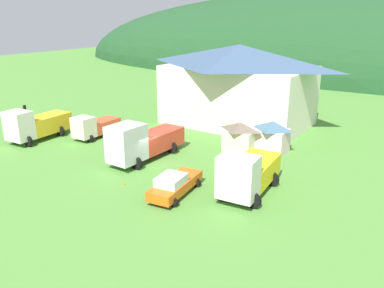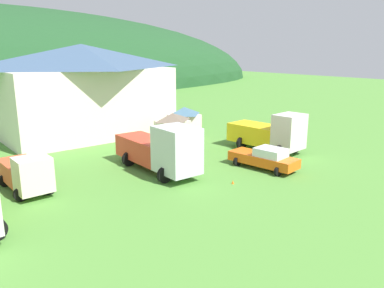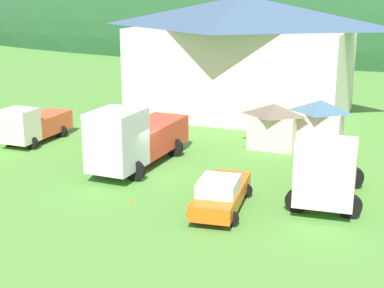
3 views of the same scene
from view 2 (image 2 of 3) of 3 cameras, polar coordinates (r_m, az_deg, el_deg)
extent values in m
plane|color=#518C38|center=(28.03, -2.72, -4.17)|extent=(200.00, 200.00, 0.00)
cube|color=silver|center=(41.23, -15.69, 6.05)|extent=(15.94, 10.21, 6.82)
pyramid|color=#3D5675|center=(40.90, -16.12, 12.45)|extent=(17.21, 11.03, 2.39)
cube|color=beige|center=(36.53, -2.90, 1.84)|extent=(2.85, 2.09, 2.11)
pyramid|color=#6B5B4C|center=(36.26, -2.93, 4.04)|extent=(3.08, 2.26, 0.74)
cube|color=beige|center=(39.25, -1.15, 2.80)|extent=(2.72, 2.30, 2.23)
pyramid|color=#42667F|center=(38.98, -1.16, 4.97)|extent=(2.94, 2.49, 0.78)
cube|color=beige|center=(24.74, -22.56, -4.22)|extent=(1.98, 1.81, 2.10)
cube|color=black|center=(24.52, -22.59, -3.24)|extent=(1.08, 1.44, 0.67)
cube|color=#DB512D|center=(27.33, -24.21, -3.66)|extent=(2.00, 3.59, 1.24)
cylinder|color=black|center=(25.30, -20.55, -6.15)|extent=(0.80, 0.30, 0.80)
cylinder|color=black|center=(24.86, -24.15, -6.86)|extent=(0.80, 0.30, 0.80)
cylinder|color=black|center=(28.21, -22.78, -4.31)|extent=(0.80, 0.30, 0.80)
cylinder|color=black|center=(27.82, -26.03, -4.90)|extent=(0.80, 0.30, 0.80)
cube|color=silver|center=(25.79, -2.27, -0.88)|extent=(2.41, 2.97, 3.12)
cube|color=black|center=(25.51, -2.10, 0.55)|extent=(1.31, 2.37, 1.00)
cube|color=red|center=(29.28, -6.94, -0.69)|extent=(2.46, 5.27, 1.62)
cylinder|color=black|center=(26.82, -0.47, -3.76)|extent=(1.10, 0.30, 1.10)
cylinder|color=black|center=(25.68, -4.10, -4.61)|extent=(1.10, 0.30, 1.10)
cylinder|color=black|center=(30.65, -6.03, -1.57)|extent=(1.10, 0.30, 1.10)
cylinder|color=black|center=(29.66, -9.38, -2.21)|extent=(1.10, 0.30, 1.10)
cube|color=silver|center=(32.85, 14.24, 1.77)|extent=(2.74, 2.14, 2.94)
cube|color=black|center=(32.67, 14.45, 2.85)|extent=(1.51, 1.65, 0.94)
cube|color=yellow|center=(34.79, 9.52, 1.56)|extent=(2.98, 4.93, 1.61)
cylinder|color=black|center=(34.13, 15.10, -0.37)|extent=(1.10, 0.30, 1.10)
cylinder|color=black|center=(32.24, 13.01, -1.07)|extent=(1.10, 0.30, 1.10)
cylinder|color=black|center=(36.28, 9.65, 0.76)|extent=(1.10, 0.30, 1.10)
cylinder|color=black|center=(34.50, 7.39, 0.16)|extent=(1.10, 0.30, 1.10)
cube|color=orange|center=(29.14, 10.52, -2.27)|extent=(2.48, 5.44, 0.70)
cube|color=silver|center=(28.64, 11.63, -1.23)|extent=(1.94, 2.30, 0.62)
cylinder|color=black|center=(29.02, 14.31, -3.26)|extent=(0.68, 0.24, 0.68)
cylinder|color=black|center=(27.69, 12.67, -3.99)|extent=(0.68, 0.24, 0.68)
cylinder|color=black|center=(30.82, 8.52, -1.96)|extent=(0.68, 0.24, 0.68)
cylinder|color=black|center=(29.57, 6.74, -2.59)|extent=(0.68, 0.24, 0.68)
cone|color=orange|center=(25.74, 6.09, -5.91)|extent=(0.36, 0.36, 0.49)
camera|label=1|loc=(36.86, 56.60, 13.58)|focal=36.04mm
camera|label=3|loc=(29.98, 61.89, 9.08)|focal=53.17mm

